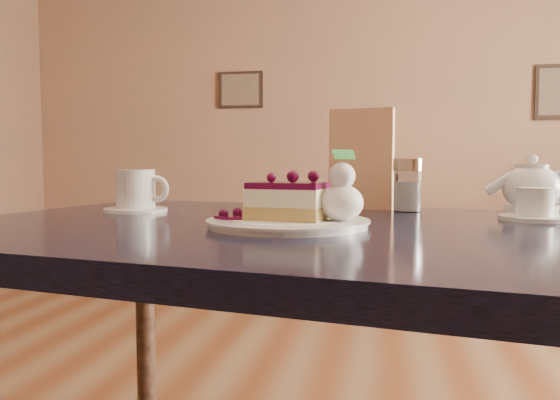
% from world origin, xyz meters
% --- Properties ---
extents(main_table, '(1.38, 1.04, 0.79)m').
position_xyz_m(main_table, '(-0.06, -0.04, 0.71)').
color(main_table, black).
rests_on(main_table, ground).
extents(dessert_plate, '(0.27, 0.27, 0.01)m').
position_xyz_m(dessert_plate, '(-0.07, -0.09, 0.79)').
color(dessert_plate, white).
rests_on(dessert_plate, main_table).
extents(cheesecake_slice, '(0.14, 0.11, 0.06)m').
position_xyz_m(cheesecake_slice, '(-0.07, -0.09, 0.83)').
color(cheesecake_slice, gold).
rests_on(cheesecake_slice, dessert_plate).
extents(whipped_cream, '(0.07, 0.07, 0.06)m').
position_xyz_m(whipped_cream, '(0.02, -0.10, 0.83)').
color(whipped_cream, white).
rests_on(whipped_cream, dessert_plate).
extents(berry_sauce, '(0.08, 0.08, 0.01)m').
position_xyz_m(berry_sauce, '(-0.16, -0.08, 0.80)').
color(berry_sauce, '#3A081C').
rests_on(berry_sauce, dessert_plate).
extents(coffee_set, '(0.15, 0.14, 0.09)m').
position_xyz_m(coffee_set, '(-0.44, 0.12, 0.83)').
color(coffee_set, white).
rests_on(coffee_set, main_table).
extents(tea_set, '(0.17, 0.25, 0.11)m').
position_xyz_m(tea_set, '(0.38, 0.20, 0.83)').
color(tea_set, white).
rests_on(tea_set, main_table).
extents(menu_card, '(0.15, 0.06, 0.23)m').
position_xyz_m(menu_card, '(0.04, 0.29, 0.90)').
color(menu_card, beige).
rests_on(menu_card, main_table).
extents(sugar_shaker, '(0.06, 0.06, 0.12)m').
position_xyz_m(sugar_shaker, '(0.14, 0.23, 0.85)').
color(sugar_shaker, white).
rests_on(sugar_shaker, main_table).
extents(napkin_stack, '(0.15, 0.15, 0.05)m').
position_xyz_m(napkin_stack, '(-0.15, 0.32, 0.81)').
color(napkin_stack, white).
rests_on(napkin_stack, main_table).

